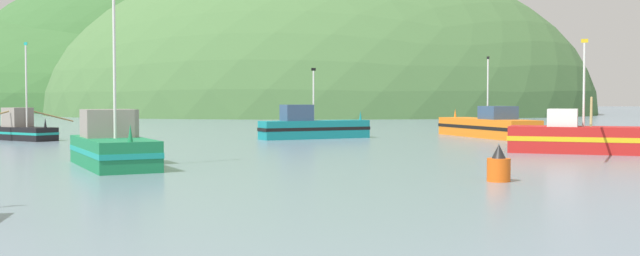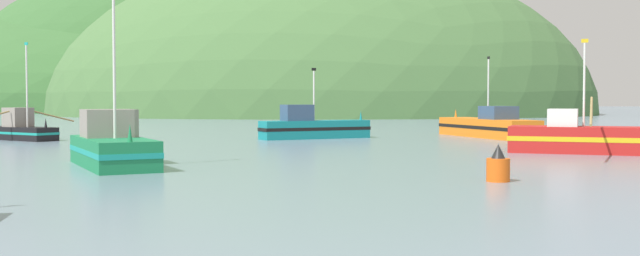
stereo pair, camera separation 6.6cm
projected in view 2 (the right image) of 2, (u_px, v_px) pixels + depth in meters
hill_mid_left at (367, 110)px, 210.29m from camera, size 102.42×81.94×86.36m
hill_mid_right at (325, 114)px, 149.98m from camera, size 109.28×87.43×63.32m
hill_far_left at (163, 110)px, 201.91m from camera, size 111.60×89.28×77.24m
hill_far_right at (156, 109)px, 220.20m from camera, size 174.99×140.00×61.67m
fishing_boat_green at (112, 147)px, 31.61m from camera, size 5.05×7.74×7.96m
fishing_boat_black at (20, 130)px, 52.47m from camera, size 6.06×7.06×6.95m
fishing_boat_orange at (488, 126)px, 56.33m from camera, size 4.86×11.75×6.21m
fishing_boat_red at (589, 138)px, 39.36m from camera, size 8.79×12.68×6.15m
fishing_boat_teal at (313, 127)px, 54.23m from camera, size 8.57×4.74×5.24m
channel_buoy at (498, 167)px, 25.79m from camera, size 0.82×0.82×1.32m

